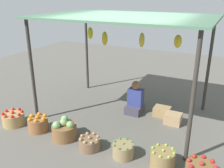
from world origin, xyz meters
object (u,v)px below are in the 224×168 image
at_px(basket_red_tomatoes, 13,119).
at_px(wooden_crate_near_vendor, 162,111).
at_px(basket_limes, 162,159).
at_px(basket_potatoes, 90,143).
at_px(basket_oranges, 38,124).
at_px(basket_cabbages, 64,130).
at_px(wooden_crate_stacked_rear, 173,119).
at_px(basket_green_chilies, 123,150).
at_px(vendor_person, 135,101).

height_order(basket_red_tomatoes, wooden_crate_near_vendor, basket_red_tomatoes).
bearing_deg(basket_limes, basket_potatoes, -175.79).
bearing_deg(basket_oranges, basket_cabbages, 0.68).
height_order(basket_oranges, wooden_crate_stacked_rear, basket_oranges).
bearing_deg(wooden_crate_near_vendor, wooden_crate_stacked_rear, -38.42).
xyz_separation_m(basket_green_chilies, wooden_crate_stacked_rear, (0.50, 1.55, -0.01)).
bearing_deg(basket_potatoes, basket_cabbages, 172.64).
height_order(vendor_person, basket_potatoes, vendor_person).
relative_size(basket_red_tomatoes, wooden_crate_near_vendor, 1.26).
relative_size(vendor_person, basket_green_chilies, 2.11).
bearing_deg(basket_cabbages, basket_green_chilies, -1.05).
bearing_deg(basket_oranges, wooden_crate_stacked_rear, 32.39).
relative_size(basket_green_chilies, basket_limes, 0.92).
distance_m(basket_cabbages, wooden_crate_stacked_rear, 2.33).
relative_size(basket_limes, wooden_crate_stacked_rear, 1.16).
bearing_deg(basket_potatoes, basket_oranges, 176.77).
distance_m(basket_oranges, basket_green_chilies, 1.92).
bearing_deg(basket_green_chilies, basket_oranges, 179.54).
xyz_separation_m(basket_green_chilies, wooden_crate_near_vendor, (0.18, 1.80, -0.02)).
bearing_deg(basket_limes, vendor_person, 124.37).
xyz_separation_m(vendor_person, basket_limes, (1.13, -1.65, -0.15)).
height_order(basket_potatoes, basket_limes, basket_limes).
distance_m(vendor_person, basket_limes, 2.00).
bearing_deg(basket_potatoes, vendor_person, 83.55).
relative_size(basket_cabbages, basket_green_chilies, 1.30).
height_order(basket_cabbages, wooden_crate_stacked_rear, basket_cabbages).
height_order(basket_green_chilies, basket_limes, basket_limes).
bearing_deg(basket_limes, basket_cabbages, -179.49).
bearing_deg(vendor_person, basket_red_tomatoes, -141.09).
distance_m(basket_red_tomatoes, basket_green_chilies, 2.57).
bearing_deg(basket_red_tomatoes, wooden_crate_stacked_rear, 27.24).
relative_size(basket_oranges, basket_cabbages, 0.84).
xyz_separation_m(basket_limes, wooden_crate_stacked_rear, (-0.18, 1.51, -0.04)).
distance_m(basket_oranges, wooden_crate_stacked_rear, 2.86).
relative_size(basket_oranges, basket_potatoes, 1.04).
xyz_separation_m(basket_oranges, wooden_crate_stacked_rear, (2.42, 1.53, -0.03)).
relative_size(basket_red_tomatoes, basket_limes, 1.15).
bearing_deg(basket_potatoes, wooden_crate_near_vendor, 66.06).
distance_m(basket_oranges, basket_potatoes, 1.28).
bearing_deg(basket_limes, wooden_crate_near_vendor, 105.86).
distance_m(basket_cabbages, basket_green_chilies, 1.26).
relative_size(basket_red_tomatoes, basket_oranges, 1.13).
bearing_deg(basket_red_tomatoes, vendor_person, 38.91).
distance_m(basket_green_chilies, basket_limes, 0.68).
relative_size(basket_cabbages, wooden_crate_stacked_rear, 1.39).
bearing_deg(basket_potatoes, basket_limes, 4.21).
bearing_deg(basket_oranges, basket_green_chilies, -0.46).
bearing_deg(wooden_crate_near_vendor, basket_green_chilies, -95.75).
distance_m(basket_cabbages, wooden_crate_near_vendor, 2.29).
xyz_separation_m(basket_red_tomatoes, basket_green_chilies, (2.57, 0.03, -0.01)).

